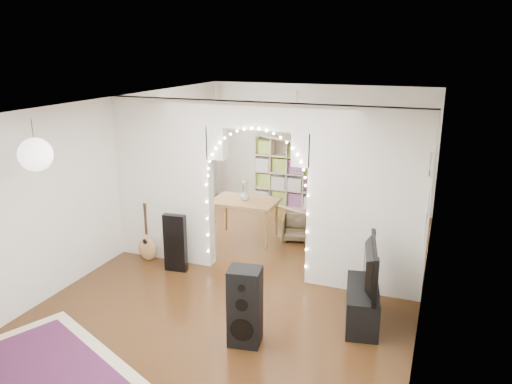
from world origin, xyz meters
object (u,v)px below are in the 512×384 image
(media_console, at_px, (362,305))
(dining_chair_left, at_px, (296,228))
(dining_table, at_px, (245,204))
(acoustic_guitar, at_px, (147,240))
(bookcase, at_px, (289,173))
(dining_chair_right, at_px, (322,234))
(floor_speaker, at_px, (245,307))

(media_console, distance_m, dining_chair_left, 2.98)
(media_console, height_order, dining_table, dining_table)
(dining_table, relative_size, dining_chair_left, 2.43)
(media_console, relative_size, dining_chair_left, 2.00)
(acoustic_guitar, xyz_separation_m, dining_chair_left, (2.06, 1.80, -0.14))
(bookcase, height_order, dining_chair_right, bookcase)
(acoustic_guitar, distance_m, dining_table, 1.92)
(dining_chair_left, bearing_deg, floor_speaker, -97.67)
(acoustic_guitar, bearing_deg, media_console, 6.63)
(dining_table, bearing_deg, dining_chair_right, 6.89)
(dining_chair_right, bearing_deg, bookcase, 117.49)
(floor_speaker, height_order, dining_chair_right, floor_speaker)
(media_console, bearing_deg, dining_chair_right, 104.49)
(dining_chair_right, bearing_deg, floor_speaker, -97.20)
(bookcase, bearing_deg, media_console, -38.17)
(dining_chair_left, distance_m, dining_chair_right, 0.53)
(bookcase, relative_size, dining_chair_right, 3.29)
(floor_speaker, height_order, media_console, floor_speaker)
(dining_chair_right, bearing_deg, dining_chair_left, 165.36)
(acoustic_guitar, xyz_separation_m, dining_table, (1.16, 1.51, 0.31))
(floor_speaker, relative_size, dining_chair_left, 1.96)
(acoustic_guitar, relative_size, dining_table, 0.70)
(bookcase, distance_m, dining_chair_left, 2.11)
(acoustic_guitar, height_order, media_console, acoustic_guitar)
(bookcase, bearing_deg, dining_table, -70.85)
(media_console, relative_size, bookcase, 0.64)
(floor_speaker, height_order, dining_chair_left, floor_speaker)
(floor_speaker, distance_m, media_console, 1.60)
(floor_speaker, xyz_separation_m, bookcase, (-1.15, 5.36, 0.29))
(media_console, height_order, dining_chair_left, media_console)
(acoustic_guitar, xyz_separation_m, floor_speaker, (2.46, -1.67, 0.12))
(dining_table, bearing_deg, acoustic_guitar, -128.87)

